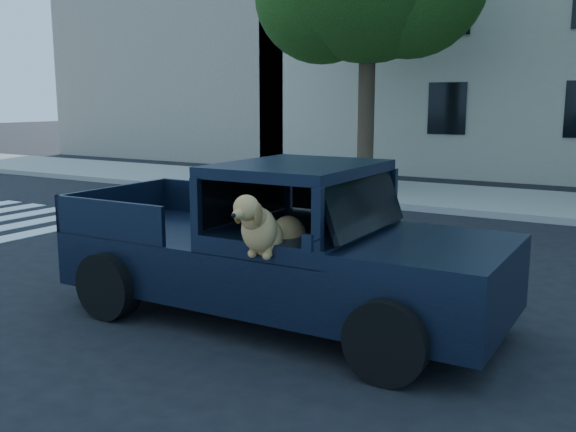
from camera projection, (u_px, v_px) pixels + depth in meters
name	position (u px, v px, depth m)	size (l,w,h in m)	color
ground	(338.00, 316.00, 7.42)	(120.00, 120.00, 0.00)	black
far_sidewalk	(512.00, 202.00, 15.17)	(60.00, 4.00, 0.15)	gray
lane_stripes	(567.00, 272.00, 9.27)	(21.60, 0.14, 0.01)	silver
building_left	(202.00, 64.00, 28.22)	(12.00, 6.00, 8.00)	tan
pickup_truck	(273.00, 266.00, 7.24)	(5.03, 2.57, 1.79)	black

